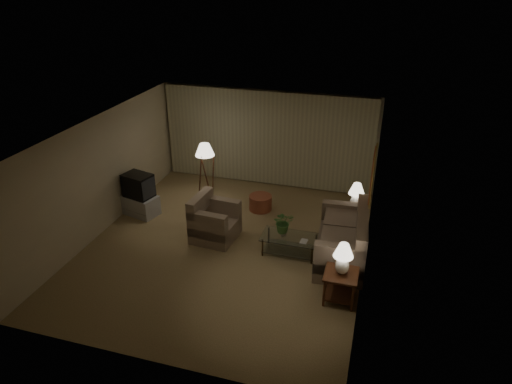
% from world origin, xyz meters
% --- Properties ---
extents(ground, '(7.00, 7.00, 0.00)m').
position_xyz_m(ground, '(0.00, 0.00, 0.00)').
color(ground, tan).
rests_on(ground, ground).
extents(room_shell, '(6.04, 7.02, 2.72)m').
position_xyz_m(room_shell, '(0.02, 1.51, 1.75)').
color(room_shell, '#BEB092').
rests_on(room_shell, ground).
extents(sofa, '(2.09, 1.23, 0.88)m').
position_xyz_m(sofa, '(2.50, 0.19, 0.44)').
color(sofa, gray).
rests_on(sofa, ground).
extents(armchair, '(1.11, 1.06, 0.82)m').
position_xyz_m(armchair, '(-0.35, 0.23, 0.41)').
color(armchair, gray).
rests_on(armchair, ground).
extents(side_table_near, '(0.61, 0.61, 0.60)m').
position_xyz_m(side_table_near, '(2.65, -1.16, 0.42)').
color(side_table_near, '#3B1F10').
rests_on(side_table_near, ground).
extents(side_table_far, '(0.51, 0.43, 0.60)m').
position_xyz_m(side_table_far, '(2.65, 1.44, 0.40)').
color(side_table_far, '#3B1F10').
rests_on(side_table_far, ground).
extents(table_lamp_near, '(0.36, 0.36, 0.63)m').
position_xyz_m(table_lamp_near, '(2.65, -1.16, 0.97)').
color(table_lamp_near, silver).
rests_on(table_lamp_near, side_table_near).
extents(table_lamp_far, '(0.37, 0.37, 0.63)m').
position_xyz_m(table_lamp_far, '(2.65, 1.44, 0.97)').
color(table_lamp_far, silver).
rests_on(table_lamp_far, side_table_far).
extents(coffee_table, '(1.21, 0.66, 0.41)m').
position_xyz_m(coffee_table, '(1.42, 0.09, 0.28)').
color(coffee_table, silver).
rests_on(coffee_table, ground).
extents(tv_cabinet, '(1.11, 0.95, 0.50)m').
position_xyz_m(tv_cabinet, '(-2.55, 0.77, 0.25)').
color(tv_cabinet, '#9C9C9E').
rests_on(tv_cabinet, ground).
extents(crt_tv, '(0.92, 0.82, 0.58)m').
position_xyz_m(crt_tv, '(-2.55, 0.77, 0.79)').
color(crt_tv, black).
rests_on(crt_tv, tv_cabinet).
extents(floor_lamp, '(0.50, 0.50, 1.55)m').
position_xyz_m(floor_lamp, '(-1.29, 2.07, 0.81)').
color(floor_lamp, '#3B1F10').
rests_on(floor_lamp, ground).
extents(ottoman, '(0.62, 0.62, 0.39)m').
position_xyz_m(ottoman, '(0.27, 1.84, 0.19)').
color(ottoman, '#9C4C34').
rests_on(ottoman, ground).
extents(vase, '(0.15, 0.15, 0.14)m').
position_xyz_m(vase, '(1.27, 0.09, 0.49)').
color(vase, silver).
rests_on(vase, coffee_table).
extents(flowers, '(0.54, 0.51, 0.49)m').
position_xyz_m(flowers, '(1.27, 0.09, 0.80)').
color(flowers, '#457E38').
rests_on(flowers, vase).
extents(book, '(0.16, 0.21, 0.02)m').
position_xyz_m(book, '(1.67, -0.01, 0.42)').
color(book, olive).
rests_on(book, coffee_table).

